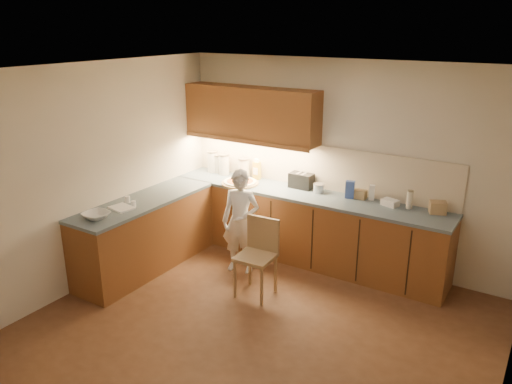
{
  "coord_description": "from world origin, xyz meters",
  "views": [
    {
      "loc": [
        2.33,
        -3.78,
        3.0
      ],
      "look_at": [
        -0.8,
        1.2,
        1.0
      ],
      "focal_mm": 35.0,
      "sensor_mm": 36.0,
      "label": 1
    }
  ],
  "objects_px": {
    "pizza_on_board": "(240,182)",
    "child": "(241,222)",
    "wooden_chair": "(259,251)",
    "toaster": "(301,181)",
    "oil_jug": "(257,170)"
  },
  "relations": [
    {
      "from": "oil_jug",
      "to": "toaster",
      "type": "bearing_deg",
      "value": -1.56
    },
    {
      "from": "oil_jug",
      "to": "toaster",
      "type": "relative_size",
      "value": 0.93
    },
    {
      "from": "toaster",
      "to": "child",
      "type": "bearing_deg",
      "value": -111.88
    },
    {
      "from": "pizza_on_board",
      "to": "child",
      "type": "distance_m",
      "value": 0.78
    },
    {
      "from": "child",
      "to": "wooden_chair",
      "type": "distance_m",
      "value": 0.61
    },
    {
      "from": "pizza_on_board",
      "to": "child",
      "type": "bearing_deg",
      "value": -55.67
    },
    {
      "from": "pizza_on_board",
      "to": "child",
      "type": "xyz_separation_m",
      "value": [
        0.41,
        -0.6,
        -0.28
      ]
    },
    {
      "from": "wooden_chair",
      "to": "oil_jug",
      "type": "xyz_separation_m",
      "value": [
        -0.81,
        1.26,
        0.53
      ]
    },
    {
      "from": "child",
      "to": "toaster",
      "type": "height_order",
      "value": "child"
    },
    {
      "from": "child",
      "to": "pizza_on_board",
      "type": "bearing_deg",
      "value": 110.24
    },
    {
      "from": "wooden_chair",
      "to": "toaster",
      "type": "distance_m",
      "value": 1.34
    },
    {
      "from": "pizza_on_board",
      "to": "oil_jug",
      "type": "height_order",
      "value": "oil_jug"
    },
    {
      "from": "oil_jug",
      "to": "child",
      "type": "bearing_deg",
      "value": -69.8
    },
    {
      "from": "child",
      "to": "wooden_chair",
      "type": "relative_size",
      "value": 1.47
    },
    {
      "from": "pizza_on_board",
      "to": "toaster",
      "type": "height_order",
      "value": "toaster"
    }
  ]
}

